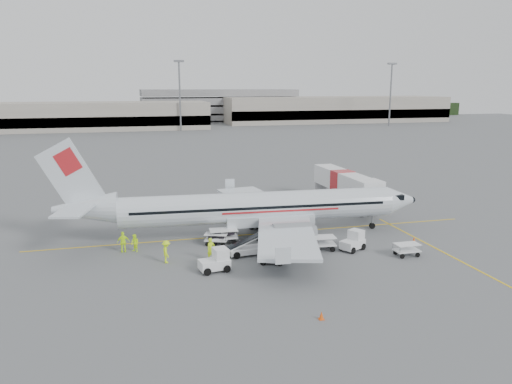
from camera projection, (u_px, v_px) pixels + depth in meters
ground at (261, 234)px, 49.15m from camera, size 360.00×360.00×0.00m
stripe_lead at (261, 234)px, 49.15m from camera, size 44.00×0.20×0.01m
stripe_cross at (434, 247)px, 45.03m from camera, size 0.20×20.00×0.01m
terminal_west at (37, 117)px, 161.38m from camera, size 110.00×22.00×9.00m
terminal_east at (334, 109)px, 202.61m from camera, size 90.00×26.00×10.00m
parking_garage at (218, 104)px, 205.29m from camera, size 62.00×24.00×14.00m
treeline at (155, 113)px, 214.15m from camera, size 300.00×3.00×6.00m
mast_center at (180, 96)px, 159.77m from camera, size 3.20×1.20×22.00m
mast_east at (390, 95)px, 178.28m from camera, size 3.20×1.20×22.00m
aircraft at (259, 187)px, 47.72m from camera, size 36.58×29.52×9.63m
jet_bridge at (342, 188)px, 60.62m from camera, size 3.48×16.18×4.23m
belt_loader at (248, 241)px, 42.80m from camera, size 4.70×2.09×2.48m
tug_fore at (352, 241)px, 44.10m from camera, size 2.60×2.22×1.74m
tug_mid at (272, 254)px, 40.83m from camera, size 2.25×1.74×1.53m
tug_aft at (214, 260)px, 39.04m from camera, size 2.54×1.71×1.82m
cart_loaded_a at (216, 239)px, 45.64m from camera, size 2.37×1.90×1.08m
cart_loaded_b at (223, 236)px, 46.09m from camera, size 2.66×1.69×1.34m
cart_empty_a at (321, 243)px, 44.12m from camera, size 2.56×1.68×1.26m
cart_empty_b at (407, 250)px, 42.64m from camera, size 2.12×1.26×1.10m
cone_nose at (414, 240)px, 46.24m from camera, size 0.37×0.37×0.61m
cone_port at (268, 198)px, 63.24m from camera, size 0.38×0.38×0.61m
cone_stbd at (321, 315)px, 31.06m from camera, size 0.34×0.34×0.55m
crew_a at (211, 249)px, 41.55m from camera, size 0.79×0.64×1.89m
crew_b at (135, 243)px, 43.61m from camera, size 0.96×0.98×1.59m
crew_c at (166, 252)px, 40.92m from camera, size 0.79×1.27×1.89m
crew_d at (123, 242)px, 43.52m from camera, size 1.12×0.55×1.86m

